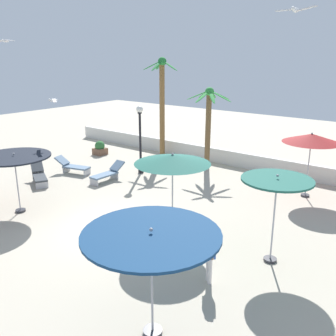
{
  "coord_description": "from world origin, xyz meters",
  "views": [
    {
      "loc": [
        9.13,
        -8.31,
        5.9
      ],
      "look_at": [
        0.0,
        3.37,
        1.4
      ],
      "focal_mm": 39.99,
      "sensor_mm": 36.0,
      "label": 1
    }
  ],
  "objects_px": {
    "seagull_2": "(53,100)",
    "seagull_1": "(295,10)",
    "patio_umbrella_4": "(151,238)",
    "seagull_0": "(5,41)",
    "patio_umbrella_0": "(277,185)",
    "palm_tree_1": "(162,98)",
    "patio_umbrella_2": "(14,158)",
    "patio_umbrella_5": "(173,160)",
    "lounge_chair_2": "(108,173)",
    "lamp_post_1": "(140,134)",
    "planter": "(100,148)",
    "guest_0": "(210,252)",
    "patio_umbrella_3": "(311,138)",
    "lounge_chair_1": "(73,166)",
    "palm_tree_0": "(209,117)",
    "lounge_chair_0": "(39,175)"
  },
  "relations": [
    {
      "from": "lounge_chair_0",
      "to": "lounge_chair_1",
      "type": "relative_size",
      "value": 0.98
    },
    {
      "from": "patio_umbrella_5",
      "to": "lounge_chair_2",
      "type": "distance_m",
      "value": 6.83
    },
    {
      "from": "patio_umbrella_4",
      "to": "lounge_chair_2",
      "type": "height_order",
      "value": "patio_umbrella_4"
    },
    {
      "from": "patio_umbrella_2",
      "to": "planter",
      "type": "relative_size",
      "value": 3.18
    },
    {
      "from": "patio_umbrella_5",
      "to": "planter",
      "type": "bearing_deg",
      "value": 150.08
    },
    {
      "from": "seagull_0",
      "to": "seagull_2",
      "type": "xyz_separation_m",
      "value": [
        3.31,
        -0.07,
        -2.42
      ]
    },
    {
      "from": "patio_umbrella_2",
      "to": "seagull_0",
      "type": "bearing_deg",
      "value": 148.04
    },
    {
      "from": "palm_tree_0",
      "to": "lounge_chair_0",
      "type": "bearing_deg",
      "value": -125.83
    },
    {
      "from": "patio_umbrella_0",
      "to": "palm_tree_1",
      "type": "height_order",
      "value": "palm_tree_1"
    },
    {
      "from": "seagull_1",
      "to": "seagull_2",
      "type": "relative_size",
      "value": 1.02
    },
    {
      "from": "palm_tree_0",
      "to": "seagull_2",
      "type": "height_order",
      "value": "palm_tree_0"
    },
    {
      "from": "patio_umbrella_0",
      "to": "patio_umbrella_2",
      "type": "xyz_separation_m",
      "value": [
        -9.23,
        -2.56,
        -0.24
      ]
    },
    {
      "from": "patio_umbrella_0",
      "to": "patio_umbrella_4",
      "type": "bearing_deg",
      "value": -100.26
    },
    {
      "from": "palm_tree_1",
      "to": "seagull_1",
      "type": "xyz_separation_m",
      "value": [
        10.11,
        -7.08,
        3.52
      ]
    },
    {
      "from": "patio_umbrella_5",
      "to": "lounge_chair_0",
      "type": "height_order",
      "value": "patio_umbrella_5"
    },
    {
      "from": "lounge_chair_2",
      "to": "seagull_1",
      "type": "bearing_deg",
      "value": -10.5
    },
    {
      "from": "patio_umbrella_4",
      "to": "seagull_2",
      "type": "bearing_deg",
      "value": 154.64
    },
    {
      "from": "patio_umbrella_2",
      "to": "lounge_chair_1",
      "type": "xyz_separation_m",
      "value": [
        -2.38,
        4.43,
        -1.77
      ]
    },
    {
      "from": "seagull_1",
      "to": "guest_0",
      "type": "bearing_deg",
      "value": -107.17
    },
    {
      "from": "patio_umbrella_5",
      "to": "seagull_1",
      "type": "xyz_separation_m",
      "value": [
        3.27,
        0.87,
        4.37
      ]
    },
    {
      "from": "patio_umbrella_4",
      "to": "lounge_chair_0",
      "type": "height_order",
      "value": "patio_umbrella_4"
    },
    {
      "from": "patio_umbrella_3",
      "to": "patio_umbrella_5",
      "type": "distance_m",
      "value": 6.84
    },
    {
      "from": "patio_umbrella_5",
      "to": "lounge_chair_2",
      "type": "relative_size",
      "value": 1.53
    },
    {
      "from": "patio_umbrella_4",
      "to": "lounge_chair_0",
      "type": "distance_m",
      "value": 11.83
    },
    {
      "from": "lamp_post_1",
      "to": "seagull_1",
      "type": "xyz_separation_m",
      "value": [
        8.77,
        -3.64,
        4.93
      ]
    },
    {
      "from": "planter",
      "to": "patio_umbrella_3",
      "type": "bearing_deg",
      "value": 3.06
    },
    {
      "from": "palm_tree_0",
      "to": "lounge_chair_2",
      "type": "xyz_separation_m",
      "value": [
        -2.69,
        -4.75,
        -2.38
      ]
    },
    {
      "from": "palm_tree_1",
      "to": "lounge_chair_2",
      "type": "bearing_deg",
      "value": -80.25
    },
    {
      "from": "patio_umbrella_4",
      "to": "seagull_0",
      "type": "height_order",
      "value": "seagull_0"
    },
    {
      "from": "palm_tree_1",
      "to": "lounge_chair_1",
      "type": "xyz_separation_m",
      "value": [
        -1.41,
        -5.66,
        -3.09
      ]
    },
    {
      "from": "patio_umbrella_3",
      "to": "patio_umbrella_4",
      "type": "bearing_deg",
      "value": -89.07
    },
    {
      "from": "lamp_post_1",
      "to": "lounge_chair_0",
      "type": "relative_size",
      "value": 1.82
    },
    {
      "from": "seagull_0",
      "to": "palm_tree_0",
      "type": "bearing_deg",
      "value": 47.46
    },
    {
      "from": "lounge_chair_0",
      "to": "lounge_chair_1",
      "type": "distance_m",
      "value": 1.96
    },
    {
      "from": "palm_tree_0",
      "to": "planter",
      "type": "xyz_separation_m",
      "value": [
        -6.77,
        -1.57,
        -2.4
      ]
    },
    {
      "from": "palm_tree_1",
      "to": "guest_0",
      "type": "xyz_separation_m",
      "value": [
        9.33,
        -9.59,
        -2.57
      ]
    },
    {
      "from": "patio_umbrella_3",
      "to": "seagull_1",
      "type": "distance_m",
      "value": 7.16
    },
    {
      "from": "seagull_2",
      "to": "seagull_1",
      "type": "bearing_deg",
      "value": 4.08
    },
    {
      "from": "patio_umbrella_5",
      "to": "seagull_0",
      "type": "xyz_separation_m",
      "value": [
        -9.71,
        0.26,
        3.88
      ]
    },
    {
      "from": "palm_tree_1",
      "to": "planter",
      "type": "xyz_separation_m",
      "value": [
        -3.16,
        -2.2,
        -3.1
      ]
    },
    {
      "from": "guest_0",
      "to": "seagull_1",
      "type": "bearing_deg",
      "value": 72.83
    },
    {
      "from": "patio_umbrella_0",
      "to": "seagull_1",
      "type": "bearing_deg",
      "value": 101.86
    },
    {
      "from": "lounge_chair_2",
      "to": "planter",
      "type": "xyz_separation_m",
      "value": [
        -4.08,
        3.18,
        -0.01
      ]
    },
    {
      "from": "seagull_1",
      "to": "planter",
      "type": "relative_size",
      "value": 1.27
    },
    {
      "from": "guest_0",
      "to": "patio_umbrella_0",
      "type": "bearing_deg",
      "value": 67.06
    },
    {
      "from": "seagull_2",
      "to": "planter",
      "type": "xyz_separation_m",
      "value": [
        -3.59,
        5.57,
        -3.71
      ]
    },
    {
      "from": "lounge_chair_2",
      "to": "lamp_post_1",
      "type": "bearing_deg",
      "value": 78.03
    },
    {
      "from": "patio_umbrella_4",
      "to": "palm_tree_1",
      "type": "height_order",
      "value": "palm_tree_1"
    },
    {
      "from": "lamp_post_1",
      "to": "seagull_1",
      "type": "relative_size",
      "value": 3.22
    },
    {
      "from": "patio_umbrella_2",
      "to": "patio_umbrella_5",
      "type": "height_order",
      "value": "patio_umbrella_5"
    }
  ]
}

